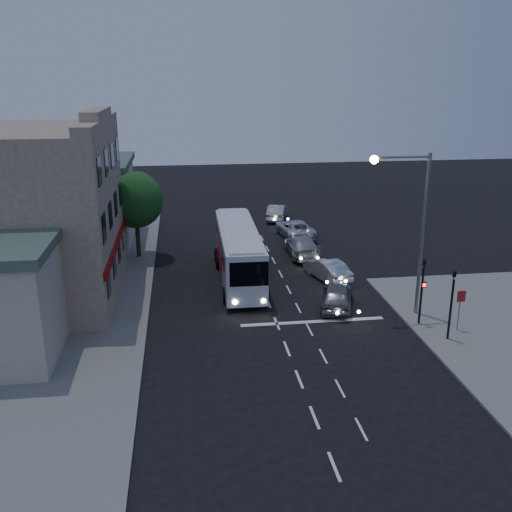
{
  "coord_description": "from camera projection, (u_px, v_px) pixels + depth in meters",
  "views": [
    {
      "loc": [
        -4.89,
        -26.12,
        13.01
      ],
      "look_at": [
        -0.44,
        7.39,
        2.2
      ],
      "focal_mm": 40.0,
      "sensor_mm": 36.0,
      "label": 1
    }
  ],
  "objects": [
    {
      "name": "street_tree",
      "position": [
        135.0,
        198.0,
        41.02
      ],
      "size": [
        4.0,
        4.0,
        6.2
      ],
      "color": "black",
      "rests_on": "sidewalk_far"
    },
    {
      "name": "low_building_north",
      "position": [
        73.0,
        201.0,
        45.39
      ],
      "size": [
        9.4,
        9.4,
        6.5
      ],
      "color": "#A9A69C",
      "rests_on": "sidewalk_far"
    },
    {
      "name": "ground",
      "position": [
        283.0,
        340.0,
        29.24
      ],
      "size": [
        120.0,
        120.0,
        0.0
      ],
      "primitive_type": "plane",
      "color": "black"
    },
    {
      "name": "car_extra",
      "position": [
        277.0,
        212.0,
        53.09
      ],
      "size": [
        2.69,
        4.66,
        1.45
      ],
      "primitive_type": "imported",
      "rotation": [
        0.0,
        0.0,
        2.86
      ],
      "color": "#BDBDBD",
      "rests_on": "ground"
    },
    {
      "name": "regulatory_sign",
      "position": [
        460.0,
        304.0,
        29.69
      ],
      "size": [
        0.45,
        0.12,
        2.2
      ],
      "color": "slate",
      "rests_on": "sidewalk_near"
    },
    {
      "name": "car_sedan_a",
      "position": [
        327.0,
        270.0,
        37.66
      ],
      "size": [
        2.54,
        4.41,
        1.37
      ],
      "primitive_type": "imported",
      "rotation": [
        0.0,
        0.0,
        3.42
      ],
      "color": "silver",
      "rests_on": "ground"
    },
    {
      "name": "sidewalk_far",
      "position": [
        53.0,
        294.0,
        35.14
      ],
      "size": [
        12.0,
        50.0,
        0.12
      ],
      "primitive_type": "cube",
      "color": "slate",
      "rests_on": "ground"
    },
    {
      "name": "streetlight",
      "position": [
        413.0,
        217.0,
        30.49
      ],
      "size": [
        3.32,
        0.44,
        9.0
      ],
      "color": "slate",
      "rests_on": "sidewalk_near"
    },
    {
      "name": "car_sedan_c",
      "position": [
        295.0,
        228.0,
        47.52
      ],
      "size": [
        2.89,
        5.42,
        1.45
      ],
      "primitive_type": "imported",
      "rotation": [
        0.0,
        0.0,
        3.24
      ],
      "color": "silver",
      "rests_on": "ground"
    },
    {
      "name": "tour_bus",
      "position": [
        239.0,
        251.0,
        37.37
      ],
      "size": [
        2.74,
        11.56,
        3.53
      ],
      "rotation": [
        0.0,
        0.0,
        -0.02
      ],
      "color": "silver",
      "rests_on": "ground"
    },
    {
      "name": "car_suv",
      "position": [
        337.0,
        296.0,
        33.08
      ],
      "size": [
        2.98,
        4.64,
        1.47
      ],
      "primitive_type": "imported",
      "rotation": [
        0.0,
        0.0,
        2.83
      ],
      "color": "slate",
      "rests_on": "ground"
    },
    {
      "name": "traffic_signal_main",
      "position": [
        423.0,
        284.0,
        30.19
      ],
      "size": [
        0.25,
        0.35,
        4.1
      ],
      "color": "black",
      "rests_on": "sidewalk_near"
    },
    {
      "name": "road_markings",
      "position": [
        295.0,
        313.0,
        32.52
      ],
      "size": [
        8.0,
        30.55,
        0.01
      ],
      "color": "silver",
      "rests_on": "ground"
    },
    {
      "name": "main_building",
      "position": [
        27.0,
        214.0,
        33.47
      ],
      "size": [
        10.12,
        12.0,
        11.0
      ],
      "color": "#796C5A",
      "rests_on": "sidewalk_far"
    },
    {
      "name": "car_sedan_b",
      "position": [
        302.0,
        246.0,
        42.58
      ],
      "size": [
        2.21,
        5.25,
        1.51
      ],
      "primitive_type": "imported",
      "rotation": [
        0.0,
        0.0,
        3.13
      ],
      "color": "#A7A7A7",
      "rests_on": "ground"
    },
    {
      "name": "traffic_signal_side",
      "position": [
        452.0,
        297.0,
        28.41
      ],
      "size": [
        0.18,
        0.15,
        4.1
      ],
      "color": "black",
      "rests_on": "sidewalk_near"
    }
  ]
}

